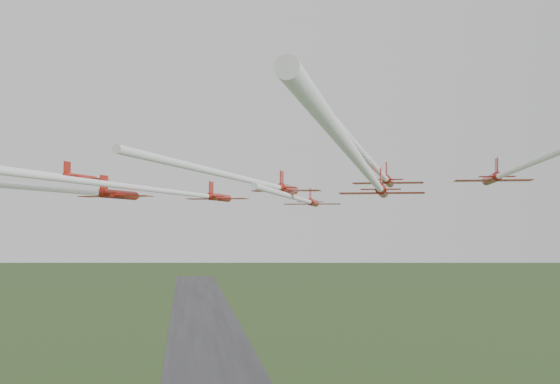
{
  "coord_description": "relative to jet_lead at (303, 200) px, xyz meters",
  "views": [
    {
      "loc": [
        -11.23,
        -96.08,
        53.92
      ],
      "look_at": [
        1.52,
        -2.6,
        58.35
      ],
      "focal_mm": 45.0,
      "sensor_mm": 36.0,
      "label": 1
    }
  ],
  "objects": [
    {
      "name": "jet_row4_right",
      "position": [
        -1.75,
        -43.86,
        -0.1
      ],
      "size": [
        22.4,
        60.71,
        2.56
      ],
      "rotation": [
        0.0,
        0.0,
        -0.32
      ],
      "color": "#A41D11"
    },
    {
      "name": "jet_lead",
      "position": [
        0.0,
        0.0,
        0.0
      ],
      "size": [
        18.87,
        53.77,
        2.68
      ],
      "rotation": [
        0.0,
        0.0,
        -0.29
      ],
      "color": "#A41D11"
    },
    {
      "name": "jet_row3_left",
      "position": [
        -35.99,
        -19.14,
        2.56
      ],
      "size": [
        23.92,
        57.01,
        2.36
      ],
      "rotation": [
        0.0,
        0.0,
        -0.37
      ],
      "color": "#A41D11"
    },
    {
      "name": "jet_row3_mid",
      "position": [
        -8.38,
        -23.77,
        0.87
      ],
      "size": [
        20.96,
        50.39,
        2.53
      ],
      "rotation": [
        0.0,
        0.0,
        -0.36
      ],
      "color": "#A41D11"
    },
    {
      "name": "jet_row3_right",
      "position": [
        15.61,
        -32.06,
        1.88
      ],
      "size": [
        18.46,
        54.05,
        2.64
      ],
      "rotation": [
        0.0,
        0.0,
        -0.28
      ],
      "color": "#A41D11"
    },
    {
      "name": "runway",
      "position": [
        -5.36,
        198.58,
        -57.43
      ],
      "size": [
        38.0,
        900.0,
        0.04
      ],
      "primitive_type": "cube",
      "color": "#2F2F31",
      "rests_on": "ground"
    },
    {
      "name": "jet_row2_left",
      "position": [
        -18.26,
        -10.9,
        0.54
      ],
      "size": [
        27.35,
        65.59,
        2.69
      ],
      "rotation": [
        0.0,
        0.0,
        -0.36
      ],
      "color": "#A41D11"
    },
    {
      "name": "jet_row4_left",
      "position": [
        -29.63,
        -35.22,
        -0.29
      ],
      "size": [
        24.46,
        54.9,
        2.34
      ],
      "rotation": [
        0.0,
        0.0,
        -0.39
      ],
      "color": "#A41D11"
    },
    {
      "name": "jet_row2_right",
      "position": [
        5.59,
        -19.65,
        2.48
      ],
      "size": [
        25.85,
        64.75,
        2.9
      ],
      "rotation": [
        0.0,
        0.0,
        -0.34
      ],
      "color": "#A41D11"
    }
  ]
}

